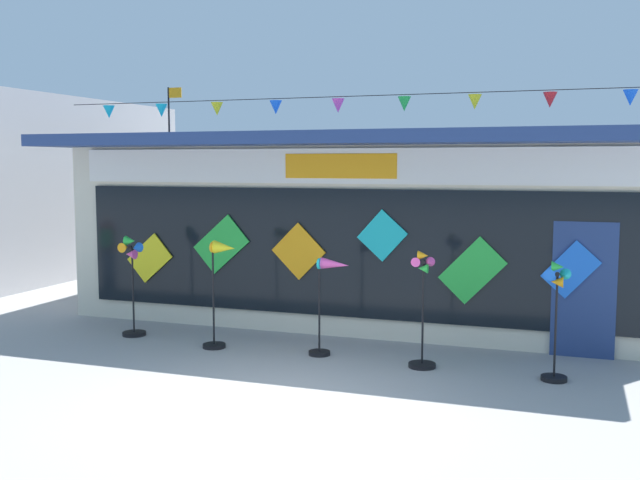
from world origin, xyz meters
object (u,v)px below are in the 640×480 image
at_px(kite_shop_building, 386,221).
at_px(wind_spinner_center_left, 329,292).
at_px(wind_spinner_far_left, 132,277).
at_px(wind_spinner_center_right, 423,312).
at_px(wind_spinner_right, 556,312).
at_px(wind_spinner_left, 220,279).

bearing_deg(kite_shop_building, wind_spinner_center_left, -87.30).
bearing_deg(wind_spinner_far_left, wind_spinner_center_left, -2.28).
height_order(wind_spinner_far_left, wind_spinner_center_right, wind_spinner_far_left).
bearing_deg(wind_spinner_center_right, wind_spinner_center_left, 173.27).
bearing_deg(wind_spinner_center_left, wind_spinner_right, -4.03).
bearing_deg(wind_spinner_left, wind_spinner_center_left, 4.25).
relative_size(kite_shop_building, wind_spinner_left, 6.45).
relative_size(wind_spinner_left, wind_spinner_center_right, 1.01).
distance_m(wind_spinner_far_left, wind_spinner_left, 1.78).
distance_m(wind_spinner_center_right, wind_spinner_right, 1.77).
bearing_deg(wind_spinner_right, wind_spinner_center_right, 178.16).
xyz_separation_m(kite_shop_building, wind_spinner_far_left, (-3.27, -3.99, -0.71)).
distance_m(kite_shop_building, wind_spinner_far_left, 5.21).
distance_m(wind_spinner_center_left, wind_spinner_right, 3.19).
height_order(wind_spinner_left, wind_spinner_right, wind_spinner_left).
xyz_separation_m(wind_spinner_center_left, wind_spinner_center_right, (1.42, -0.17, -0.17)).
bearing_deg(wind_spinner_left, wind_spinner_right, -1.14).
bearing_deg(wind_spinner_center_left, wind_spinner_left, -175.75).
height_order(wind_spinner_far_left, wind_spinner_right, wind_spinner_far_left).
xyz_separation_m(wind_spinner_far_left, wind_spinner_center_right, (4.88, -0.31, -0.19)).
bearing_deg(wind_spinner_center_left, kite_shop_building, 92.70).
height_order(kite_shop_building, wind_spinner_center_right, kite_shop_building).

